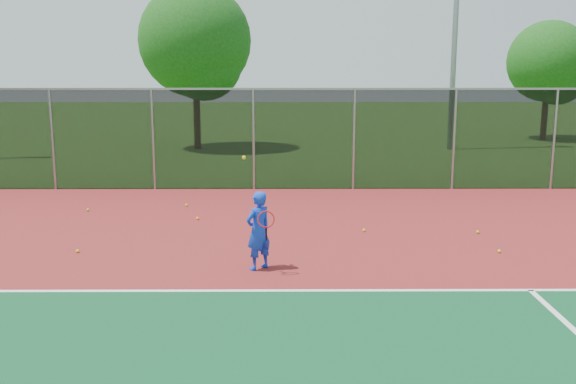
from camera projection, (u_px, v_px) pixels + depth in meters
name	position (u px, v px, depth m)	size (l,w,h in m)	color
ground	(458.00, 379.00, 7.67)	(120.00, 120.00, 0.00)	#2C5B1A
court_apron	(423.00, 314.00, 9.63)	(30.00, 20.00, 0.02)	maroon
fence_back	(354.00, 138.00, 19.14)	(30.00, 0.06, 3.03)	black
tennis_player	(258.00, 230.00, 11.61)	(0.63, 0.72, 2.08)	blue
practice_ball_0	(198.00, 218.00, 15.52)	(0.07, 0.07, 0.07)	yellow
practice_ball_1	(364.00, 230.00, 14.39)	(0.07, 0.07, 0.07)	yellow
practice_ball_2	(88.00, 210.00, 16.44)	(0.07, 0.07, 0.07)	yellow
practice_ball_3	(499.00, 251.00, 12.76)	(0.07, 0.07, 0.07)	yellow
practice_ball_4	(187.00, 205.00, 17.00)	(0.07, 0.07, 0.07)	yellow
practice_ball_5	(478.00, 232.00, 14.24)	(0.07, 0.07, 0.07)	yellow
practice_ball_6	(78.00, 251.00, 12.77)	(0.07, 0.07, 0.07)	yellow
tree_back_left	(197.00, 46.00, 28.08)	(4.94, 4.94, 7.25)	#3A2515
tree_back_mid	(551.00, 65.00, 31.94)	(4.04, 4.04, 5.93)	#3A2515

